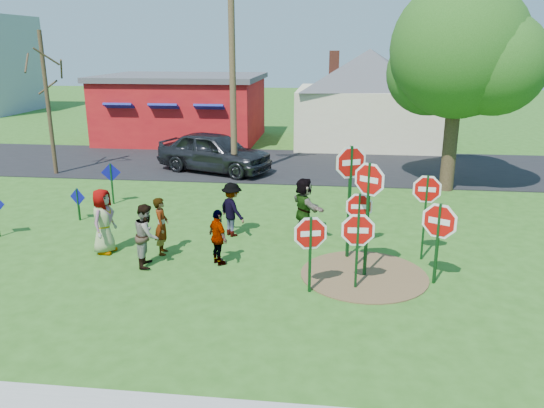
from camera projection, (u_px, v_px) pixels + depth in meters
The scene contains 24 objects.
ground at pixel (200, 253), 14.85m from camera, with size 120.00×120.00×0.00m, color #2B5919.
road at pixel (258, 164), 25.79m from camera, with size 120.00×7.50×0.04m, color black.
dirt_patch at pixel (364, 275), 13.39m from camera, with size 3.20×3.20×0.03m, color brown.
red_building at pixel (183, 108), 32.02m from camera, with size 9.40×7.69×3.90m.
cream_house at pixel (368, 93), 30.52m from camera, with size 9.40×9.40×6.50m.
stop_sign_a at pixel (310, 239), 12.14m from camera, with size 1.03×0.30×2.00m.
stop_sign_b at pixel (350, 173), 13.86m from camera, with size 1.07×0.54×3.26m.
stop_sign_c at pixel (369, 193), 12.76m from camera, with size 0.94×0.63×3.06m.
stop_sign_d at pixel (426, 196), 13.91m from camera, with size 1.01×0.12×2.48m.
stop_sign_e at pixel (358, 235), 12.32m from camera, with size 1.08×0.07×2.01m.
stop_sign_f at pixel (439, 226), 12.55m from camera, with size 1.02×0.60×2.18m.
stop_sign_g at pixel (359, 213), 13.60m from camera, with size 0.94×0.07×2.10m.
blue_diamond_c at pixel (78, 201), 17.43m from camera, with size 0.58×0.16×1.10m.
blue_diamond_d at pixel (111, 178), 19.19m from camera, with size 0.69×0.13×1.53m.
person_a at pixel (103, 221), 14.64m from camera, with size 0.90×0.59×1.84m, color #495699.
person_b at pixel (162, 226), 14.59m from camera, with size 0.59×0.39×1.62m, color #267359.
person_c at pixel (147, 235), 13.80m from camera, with size 0.82×0.64×1.68m, color brown.
person_d at pixel (232, 209), 15.99m from camera, with size 1.07×0.61×1.65m, color #323237.
person_e at pixel (218, 237), 13.87m from camera, with size 0.89×0.37×1.51m, color #54325A.
person_f at pixel (304, 207), 16.02m from camera, with size 1.67×0.53×1.80m, color #1D4F2F.
suv at pixel (214, 152), 24.04m from camera, with size 2.14×5.32×1.81m, color #2A2B2F.
utility_pole at pixel (233, 72), 21.88m from camera, with size 2.09×0.50×8.63m.
leafy_tree at pixel (462, 57), 19.85m from camera, with size 5.63×5.14×8.00m.
bare_tree_west at pixel (45, 83), 22.77m from camera, with size 1.80×1.80×6.20m.
Camera 1 is at (3.63, -13.50, 5.59)m, focal length 35.00 mm.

